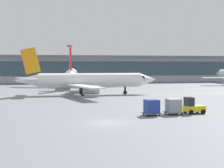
# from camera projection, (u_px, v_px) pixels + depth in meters

# --- Properties ---
(ground_plane) EXTENTS (400.00, 400.00, 0.00)m
(ground_plane) POSITION_uv_depth(u_px,v_px,m) (109.00, 122.00, 35.78)
(ground_plane) COLOR slate
(taxiway_centreline_stripe) EXTENTS (110.00, 0.77, 0.01)m
(taxiway_centreline_stripe) POSITION_uv_depth(u_px,v_px,m) (91.00, 96.00, 67.54)
(taxiway_centreline_stripe) COLOR yellow
(taxiway_centreline_stripe) RESTS_ON ground_plane
(terminal_concourse) EXTENTS (208.26, 11.00, 9.60)m
(terminal_concourse) POSITION_uv_depth(u_px,v_px,m) (68.00, 69.00, 121.02)
(terminal_concourse) COLOR #B2B7BC
(terminal_concourse) RESTS_ON ground_plane
(gate_airplane_1) EXTENTS (31.04, 33.47, 11.08)m
(gate_airplane_1) POSITION_uv_depth(u_px,v_px,m) (72.00, 75.00, 95.35)
(gate_airplane_1) COLOR white
(gate_airplane_1) RESTS_ON ground_plane
(taxiing_regional_jet) EXTENTS (29.37, 27.40, 9.76)m
(taxiing_regional_jet) POSITION_uv_depth(u_px,v_px,m) (88.00, 81.00, 69.28)
(taxiing_regional_jet) COLOR white
(taxiing_regional_jet) RESTS_ON ground_plane
(baggage_tug) EXTENTS (2.74, 1.86, 2.10)m
(baggage_tug) POSITION_uv_depth(u_px,v_px,m) (193.00, 107.00, 42.27)
(baggage_tug) COLOR yellow
(baggage_tug) RESTS_ON ground_plane
(cargo_dolly_lead) EXTENTS (2.26, 1.82, 1.94)m
(cargo_dolly_lead) POSITION_uv_depth(u_px,v_px,m) (173.00, 106.00, 41.49)
(cargo_dolly_lead) COLOR #595B60
(cargo_dolly_lead) RESTS_ON ground_plane
(cargo_dolly_trailing) EXTENTS (2.26, 1.82, 1.94)m
(cargo_dolly_trailing) POSITION_uv_depth(u_px,v_px,m) (152.00, 107.00, 40.66)
(cargo_dolly_trailing) COLOR #595B60
(cargo_dolly_trailing) RESTS_ON ground_plane
(apron_light_mast_1) EXTENTS (1.80, 0.36, 12.97)m
(apron_light_mast_1) POSITION_uv_depth(u_px,v_px,m) (70.00, 62.00, 114.24)
(apron_light_mast_1) COLOR gray
(apron_light_mast_1) RESTS_ON ground_plane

